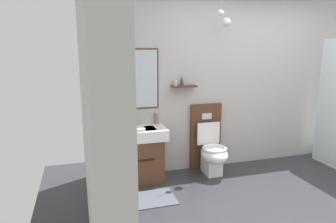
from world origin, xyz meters
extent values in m
cube|color=#2D2D33|center=(0.00, 0.00, -0.05)|extent=(5.98, 4.61, 0.10)
cube|color=#B7B5B2|center=(0.00, 1.64, 1.38)|extent=(4.78, 0.12, 2.76)
cube|color=#4C301E|center=(-1.69, 1.58, 1.40)|extent=(0.70, 0.02, 0.83)
cube|color=silver|center=(-1.69, 1.57, 1.40)|extent=(0.66, 0.01, 0.79)
cube|color=#56331E|center=(-0.98, 1.50, 1.28)|extent=(0.36, 0.14, 0.02)
cylinder|color=silver|center=(-1.11, 1.51, 1.33)|extent=(0.04, 0.04, 0.08)
cone|color=#333338|center=(-1.02, 1.49, 1.37)|extent=(0.07, 0.07, 0.14)
sphere|color=silver|center=(-0.42, 1.37, 2.16)|extent=(0.12, 0.12, 0.12)
sphere|color=silver|center=(-0.54, 1.31, 2.27)|extent=(0.08, 0.08, 0.08)
cube|color=#B7B5B2|center=(-2.33, 0.00, 1.38)|extent=(0.12, 3.41, 2.76)
cube|color=#474C56|center=(-1.69, 0.81, 0.01)|extent=(0.68, 0.44, 0.01)
cube|color=#56331E|center=(-1.69, 1.39, 0.30)|extent=(0.66, 0.43, 0.60)
cube|color=black|center=(-1.69, 1.17, 0.37)|extent=(0.36, 0.01, 0.02)
cube|color=white|center=(-1.69, 1.39, 0.68)|extent=(0.77, 0.47, 0.15)
cube|color=silver|center=(-1.69, 1.36, 0.74)|extent=(0.48, 0.26, 0.03)
cylinder|color=silver|center=(-1.69, 1.57, 0.81)|extent=(0.03, 0.03, 0.11)
cylinder|color=silver|center=(-1.69, 1.52, 0.85)|extent=(0.02, 0.11, 0.02)
cube|color=#56331E|center=(-0.61, 1.57, 0.50)|extent=(0.48, 0.10, 1.00)
cube|color=silver|center=(-0.61, 1.51, 0.82)|extent=(0.15, 0.01, 0.09)
cube|color=white|center=(-0.61, 1.30, 0.17)|extent=(0.22, 0.30, 0.34)
ellipsoid|color=white|center=(-0.61, 1.22, 0.32)|extent=(0.37, 0.46, 0.24)
torus|color=white|center=(-0.61, 1.22, 0.42)|extent=(0.35, 0.35, 0.04)
cube|color=white|center=(-0.61, 1.44, 0.57)|extent=(0.35, 0.03, 0.33)
cylinder|color=silver|center=(-2.00, 1.54, 0.80)|extent=(0.07, 0.07, 0.09)
cylinder|color=white|center=(-1.99, 1.54, 0.85)|extent=(0.03, 0.02, 0.16)
cube|color=white|center=(-1.97, 1.55, 0.93)|extent=(0.02, 0.02, 0.03)
cylinder|color=#33B266|center=(-2.00, 1.56, 0.85)|extent=(0.03, 0.02, 0.17)
cube|color=white|center=(-2.00, 1.55, 0.94)|extent=(0.01, 0.02, 0.03)
cylinder|color=#DB3847|center=(-2.01, 1.54, 0.85)|extent=(0.02, 0.02, 0.16)
cube|color=white|center=(-2.02, 1.54, 0.93)|extent=(0.01, 0.02, 0.03)
cylinder|color=yellow|center=(-1.99, 1.53, 0.85)|extent=(0.03, 0.02, 0.16)
cube|color=white|center=(-2.00, 1.54, 0.93)|extent=(0.01, 0.02, 0.03)
cylinder|color=gray|center=(-1.37, 1.55, 0.83)|extent=(0.06, 0.06, 0.15)
cylinder|color=silver|center=(-1.37, 1.55, 0.92)|extent=(0.02, 0.02, 0.04)
cube|color=white|center=(-1.73, 1.26, 0.77)|extent=(0.22, 0.16, 0.04)
camera|label=1|loc=(-2.42, -2.47, 1.82)|focal=32.08mm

